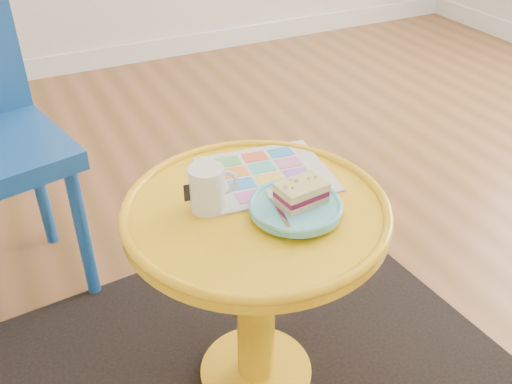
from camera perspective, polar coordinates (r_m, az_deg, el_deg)
name	(u,v)px	position (r m, az deg, el deg)	size (l,w,h in m)	color
floor	(382,217)	(2.22, 12.44, -2.41)	(4.00, 4.00, 0.00)	brown
room_walls	(62,145)	(2.66, -18.81, 4.44)	(4.00, 4.00, 4.00)	silver
rug	(256,373)	(1.63, 0.00, -17.69)	(1.30, 1.10, 0.01)	black
side_table	(256,262)	(1.34, 0.00, -7.02)	(0.59, 0.59, 0.56)	yellow
newspaper	(266,174)	(1.36, 1.00, 1.80)	(0.30, 0.25, 0.01)	silver
mug	(208,187)	(1.22, -4.82, 0.49)	(0.11, 0.08, 0.10)	white
plate	(296,207)	(1.22, 3.99, -1.55)	(0.20, 0.20, 0.02)	#61C2CE
cake_slice	(301,192)	(1.21, 4.55, -0.04)	(0.11, 0.08, 0.05)	#D3BC8C
fork	(278,207)	(1.20, 2.19, -1.52)	(0.04, 0.14, 0.00)	silver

